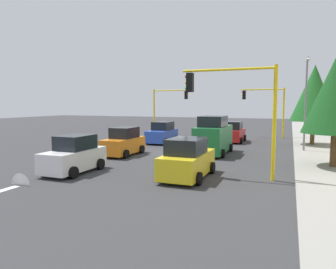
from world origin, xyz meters
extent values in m
plane|color=#353538|center=(0.00, 0.00, 0.00)|extent=(120.00, 120.00, 0.00)
cube|color=gray|center=(-5.00, 10.50, 0.07)|extent=(80.00, 4.00, 0.15)
cone|color=silver|center=(11.00, -3.00, 0.01)|extent=(0.01, 1.10, 1.10)
cylinder|color=yellow|center=(-14.00, 7.50, 2.67)|extent=(0.18, 0.18, 5.33)
cylinder|color=yellow|center=(-14.00, 5.25, 5.18)|extent=(0.12, 4.50, 0.12)
cube|color=black|center=(-14.00, 3.36, 4.60)|extent=(0.36, 0.32, 0.96)
sphere|color=red|center=(-14.00, 3.18, 4.90)|extent=(0.18, 0.18, 0.18)
sphere|color=yellow|center=(-14.00, 3.18, 4.60)|extent=(0.18, 0.18, 0.18)
sphere|color=green|center=(-14.00, 3.18, 4.30)|extent=(0.18, 0.18, 0.18)
cylinder|color=yellow|center=(-14.00, -7.50, 2.70)|extent=(0.18, 0.18, 5.40)
cylinder|color=yellow|center=(-14.00, -5.25, 5.25)|extent=(0.12, 4.50, 0.12)
cube|color=black|center=(-14.00, -3.36, 4.67)|extent=(0.36, 0.32, 0.96)
sphere|color=red|center=(-14.00, -3.18, 4.97)|extent=(0.18, 0.18, 0.18)
sphere|color=yellow|center=(-14.00, -3.18, 4.67)|extent=(0.18, 0.18, 0.18)
sphere|color=green|center=(-14.00, -3.18, 4.37)|extent=(0.18, 0.18, 0.18)
cylinder|color=yellow|center=(6.00, 7.50, 2.72)|extent=(0.18, 0.18, 5.45)
cylinder|color=yellow|center=(6.00, 5.25, 5.30)|extent=(0.12, 4.50, 0.12)
cube|color=black|center=(6.00, 3.36, 4.72)|extent=(0.36, 0.32, 0.96)
sphere|color=red|center=(6.00, 3.18, 5.02)|extent=(0.18, 0.18, 0.18)
sphere|color=yellow|center=(6.00, 3.18, 4.72)|extent=(0.18, 0.18, 0.18)
sphere|color=green|center=(6.00, 3.18, 4.42)|extent=(0.18, 0.18, 0.18)
cylinder|color=slate|center=(-4.00, 9.20, 3.50)|extent=(0.14, 0.14, 7.00)
cylinder|color=slate|center=(-3.10, 9.20, 6.80)|extent=(1.80, 0.10, 0.10)
ellipsoid|color=silver|center=(-2.20, 9.20, 6.65)|extent=(0.56, 0.28, 0.20)
cylinder|color=brown|center=(-8.00, 10.00, 1.19)|extent=(0.36, 0.36, 2.38)
cone|color=#1E6023|center=(-8.00, 10.00, 4.56)|extent=(3.81, 3.81, 4.76)
cylinder|color=brown|center=(2.00, 10.50, 1.11)|extent=(0.36, 0.36, 2.22)
cube|color=#1E7238|center=(-0.89, 3.03, 1.09)|extent=(4.80, 1.90, 1.85)
cube|color=black|center=(-0.65, 3.03, 2.40)|extent=(2.50, 1.67, 0.76)
cylinder|color=black|center=(-2.38, 2.02, 0.30)|extent=(0.60, 0.20, 0.60)
cylinder|color=black|center=(-2.38, 4.04, 0.30)|extent=(0.60, 0.20, 0.60)
cylinder|color=black|center=(0.59, 2.02, 0.30)|extent=(0.60, 0.20, 0.60)
cylinder|color=black|center=(0.59, 4.04, 0.30)|extent=(0.60, 0.20, 0.60)
cube|color=orange|center=(2.01, -2.82, 0.69)|extent=(3.84, 1.63, 1.05)
cube|color=black|center=(1.81, -2.82, 1.60)|extent=(2.00, 1.43, 0.76)
cylinder|color=black|center=(3.20, -1.95, 0.30)|extent=(0.60, 0.20, 0.60)
cylinder|color=black|center=(3.20, -3.69, 0.30)|extent=(0.60, 0.20, 0.60)
cylinder|color=black|center=(0.82, -1.95, 0.30)|extent=(0.60, 0.20, 0.60)
cylinder|color=black|center=(0.82, -3.69, 0.30)|extent=(0.60, 0.20, 0.60)
cube|color=blue|center=(-5.41, -2.90, 0.69)|extent=(4.08, 1.73, 1.05)
cube|color=black|center=(-5.62, -2.90, 1.60)|extent=(2.12, 1.52, 0.76)
cylinder|color=black|center=(-4.15, -1.97, 0.30)|extent=(0.60, 0.20, 0.60)
cylinder|color=black|center=(-4.15, -3.82, 0.30)|extent=(0.60, 0.20, 0.60)
cylinder|color=black|center=(-6.68, -1.97, 0.30)|extent=(0.60, 0.20, 0.60)
cylinder|color=black|center=(-6.68, -3.82, 0.30)|extent=(0.60, 0.20, 0.60)
cube|color=yellow|center=(6.81, 3.52, 0.69)|extent=(4.17, 1.78, 1.05)
cube|color=black|center=(7.02, 3.52, 1.60)|extent=(2.17, 1.56, 0.76)
cylinder|color=black|center=(5.52, 2.57, 0.30)|extent=(0.60, 0.20, 0.60)
cylinder|color=black|center=(5.52, 4.47, 0.30)|extent=(0.60, 0.20, 0.60)
cylinder|color=black|center=(8.10, 2.57, 0.30)|extent=(0.60, 0.20, 0.60)
cylinder|color=black|center=(8.10, 4.47, 0.30)|extent=(0.60, 0.20, 0.60)
cube|color=red|center=(-8.64, 3.13, 0.69)|extent=(3.96, 1.80, 1.05)
cube|color=black|center=(-8.44, 3.13, 1.60)|extent=(2.06, 1.58, 0.76)
cylinder|color=black|center=(-9.86, 2.17, 0.30)|extent=(0.60, 0.20, 0.60)
cylinder|color=black|center=(-9.86, 4.09, 0.30)|extent=(0.60, 0.20, 0.60)
cylinder|color=black|center=(-7.41, 2.17, 0.30)|extent=(0.60, 0.20, 0.60)
cylinder|color=black|center=(-7.41, 4.09, 0.30)|extent=(0.60, 0.20, 0.60)
cube|color=white|center=(7.96, -2.46, 0.69)|extent=(3.78, 1.65, 1.05)
cube|color=black|center=(7.77, -2.46, 1.60)|extent=(1.97, 1.45, 0.76)
cylinder|color=black|center=(9.13, -1.57, 0.30)|extent=(0.60, 0.20, 0.60)
cylinder|color=black|center=(9.13, -3.35, 0.30)|extent=(0.60, 0.20, 0.60)
cylinder|color=black|center=(6.79, -1.57, 0.30)|extent=(0.60, 0.20, 0.60)
cylinder|color=black|center=(6.79, -3.35, 0.30)|extent=(0.60, 0.20, 0.60)
camera|label=1|loc=(21.43, 8.19, 3.64)|focal=33.51mm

